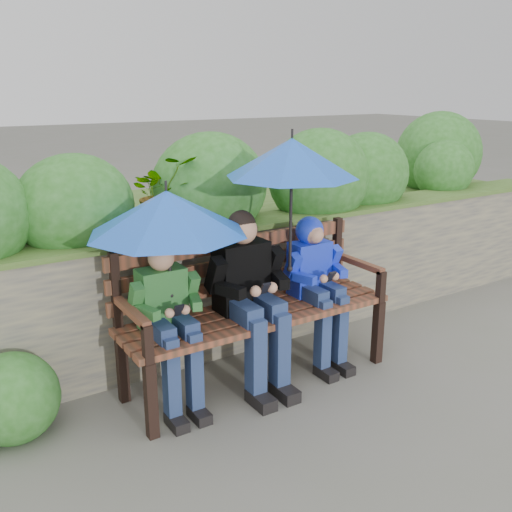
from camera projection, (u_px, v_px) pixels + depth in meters
ground at (264, 387)px, 4.06m from camera, size 60.00×60.00×0.00m
garden_backdrop at (162, 248)px, 5.09m from camera, size 8.00×2.88×1.84m
park_bench at (252, 300)px, 4.06m from camera, size 1.98×0.58×1.05m
boy_left at (169, 316)px, 3.63m from camera, size 0.45×0.52×1.13m
boy_middle at (250, 291)px, 3.91m from camera, size 0.55×0.63×1.26m
boy_right at (316, 277)px, 4.24m from camera, size 0.45×0.55×1.14m
umbrella_left at (167, 213)px, 3.48m from camera, size 1.01×1.01×0.75m
umbrella_right at (292, 158)px, 3.86m from camera, size 0.92×0.92×1.01m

